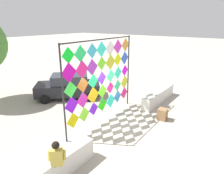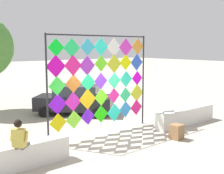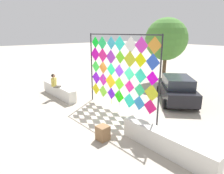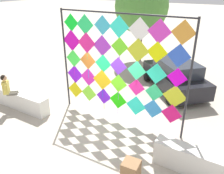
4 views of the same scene
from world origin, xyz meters
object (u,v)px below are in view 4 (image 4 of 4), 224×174
seated_vendor (10,90)px  cardboard_box_large (131,171)px  tree_far_right (141,7)px  kite_display_rack (119,63)px  parked_car (175,75)px

seated_vendor → cardboard_box_large: 6.02m
seated_vendor → tree_far_right: size_ratio=0.30×
kite_display_rack → seated_vendor: bearing=-158.4°
kite_display_rack → cardboard_box_large: 3.67m
kite_display_rack → cardboard_box_large: kite_display_rack is taller
seated_vendor → parked_car: (5.27, 5.36, -0.16)m
kite_display_rack → seated_vendor: 4.68m
kite_display_rack → parked_car: 4.16m
kite_display_rack → tree_far_right: bearing=108.4°
parked_car → tree_far_right: bearing=134.4°
parked_car → tree_far_right: (-3.56, 3.64, 2.72)m
parked_car → kite_display_rack: bearing=-106.7°
parked_car → seated_vendor: bearing=-134.5°
tree_far_right → parked_car: bearing=-45.6°
kite_display_rack → cardboard_box_large: bearing=-54.8°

